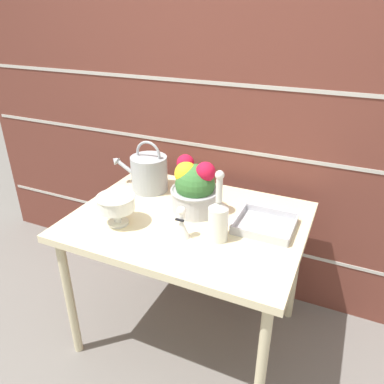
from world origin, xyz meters
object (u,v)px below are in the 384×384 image
at_px(watering_can, 149,173).
at_px(glass_decanter, 218,218).
at_px(flower_planter, 194,188).
at_px(figurine_vase, 182,225).
at_px(crystal_pedestal_bowl, 116,204).
at_px(wire_tray, 265,226).

relative_size(watering_can, glass_decanter, 1.06).
bearing_deg(flower_planter, glass_decanter, -43.81).
height_order(watering_can, flower_planter, watering_can).
bearing_deg(watering_can, glass_decanter, -30.57).
relative_size(watering_can, flower_planter, 1.24).
xyz_separation_m(watering_can, glass_decanter, (0.52, -0.31, 0.01)).
bearing_deg(figurine_vase, glass_decanter, 18.61).
bearing_deg(flower_planter, figurine_vase, -78.82).
relative_size(crystal_pedestal_bowl, wire_tray, 0.68).
relative_size(watering_can, crystal_pedestal_bowl, 1.91).
xyz_separation_m(glass_decanter, wire_tray, (0.16, 0.18, -0.10)).
bearing_deg(figurine_vase, crystal_pedestal_bowl, -176.39).
distance_m(watering_can, glass_decanter, 0.60).
distance_m(flower_planter, glass_decanter, 0.27).
bearing_deg(glass_decanter, flower_planter, 136.19).
height_order(watering_can, glass_decanter, glass_decanter).
xyz_separation_m(flower_planter, wire_tray, (0.36, -0.01, -0.12)).
height_order(glass_decanter, figurine_vase, glass_decanter).
distance_m(glass_decanter, figurine_vase, 0.16).
bearing_deg(glass_decanter, wire_tray, 47.48).
bearing_deg(figurine_vase, watering_can, 136.09).
distance_m(crystal_pedestal_bowl, flower_planter, 0.38).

